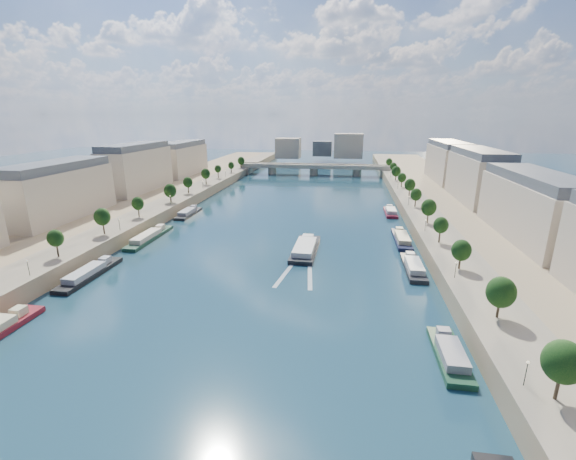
% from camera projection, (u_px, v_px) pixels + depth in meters
% --- Properties ---
extents(ground, '(700.00, 700.00, 0.00)m').
position_uv_depth(ground, '(283.00, 227.00, 156.43)').
color(ground, '#0B2633').
rests_on(ground, ground).
extents(quay_left, '(44.00, 520.00, 5.00)m').
position_uv_depth(quay_left, '(119.00, 214.00, 166.25)').
color(quay_left, '#9E8460').
rests_on(quay_left, ground).
extents(quay_right, '(44.00, 520.00, 5.00)m').
position_uv_depth(quay_right, '(470.00, 229.00, 145.18)').
color(quay_right, '#9E8460').
rests_on(quay_right, ground).
extents(pave_left, '(14.00, 520.00, 0.10)m').
position_uv_depth(pave_left, '(150.00, 210.00, 163.32)').
color(pave_left, gray).
rests_on(pave_left, quay_left).
extents(pave_right, '(14.00, 520.00, 0.10)m').
position_uv_depth(pave_right, '(430.00, 221.00, 146.64)').
color(pave_right, gray).
rests_on(pave_right, quay_right).
extents(trees_left, '(4.80, 268.80, 8.26)m').
position_uv_depth(trees_left, '(156.00, 196.00, 163.35)').
color(trees_left, '#382B1E').
rests_on(trees_left, ground).
extents(trees_right, '(4.80, 268.80, 8.26)m').
position_uv_depth(trees_right, '(421.00, 201.00, 154.83)').
color(trees_right, '#382B1E').
rests_on(trees_right, ground).
extents(lamps_left, '(0.36, 200.36, 4.28)m').
position_uv_depth(lamps_left, '(148.00, 209.00, 152.41)').
color(lamps_left, black).
rests_on(lamps_left, ground).
extents(lamps_right, '(0.36, 200.36, 4.28)m').
position_uv_depth(lamps_right, '(416.00, 210.00, 151.24)').
color(lamps_right, black).
rests_on(lamps_right, ground).
extents(buildings_left, '(16.00, 226.00, 23.20)m').
position_uv_depth(buildings_left, '(103.00, 177.00, 175.48)').
color(buildings_left, beige).
rests_on(buildings_left, ground).
extents(buildings_right, '(16.00, 226.00, 23.20)m').
position_uv_depth(buildings_right, '(501.00, 187.00, 150.61)').
color(buildings_right, beige).
rests_on(buildings_right, ground).
extents(skyline, '(79.00, 42.00, 22.00)m').
position_uv_depth(skyline, '(325.00, 147.00, 359.48)').
color(skyline, beige).
rests_on(skyline, ground).
extents(bridge, '(112.00, 12.00, 8.15)m').
position_uv_depth(bridge, '(314.00, 168.00, 289.34)').
color(bridge, '#C1B79E').
rests_on(bridge, ground).
extents(tour_barge, '(8.05, 26.70, 3.70)m').
position_uv_depth(tour_barge, '(305.00, 248.00, 128.29)').
color(tour_barge, black).
rests_on(tour_barge, ground).
extents(wake, '(10.76, 25.98, 0.04)m').
position_uv_depth(wake, '(299.00, 270.00, 112.83)').
color(wake, silver).
rests_on(wake, ground).
extents(moored_barges_left, '(5.00, 158.63, 3.60)m').
position_uv_depth(moored_barges_left, '(93.00, 272.00, 109.60)').
color(moored_barges_left, '#1A223B').
rests_on(moored_barges_left, ground).
extents(moored_barges_right, '(5.00, 165.17, 3.60)m').
position_uv_depth(moored_barges_right, '(417.00, 276.00, 106.94)').
color(moored_barges_right, black).
rests_on(moored_barges_right, ground).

